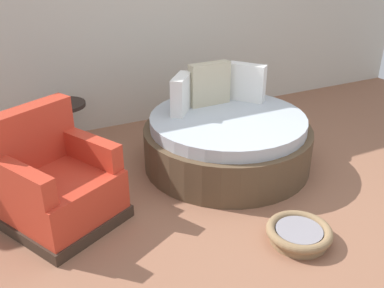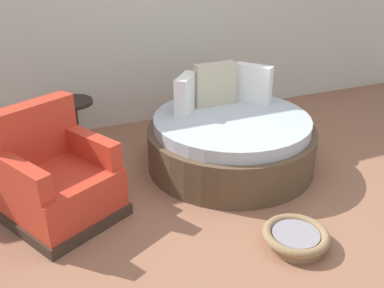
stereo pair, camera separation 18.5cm
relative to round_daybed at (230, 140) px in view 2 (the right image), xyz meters
name	(u,v)px [view 2 (the right image)]	position (x,y,z in m)	size (l,w,h in m)	color
ground_plane	(257,221)	(-0.24, -0.96, -0.29)	(8.00, 8.00, 0.02)	#936047
back_wall	(157,10)	(-0.24, 1.51, 1.06)	(8.00, 0.12, 2.68)	beige
round_daybed	(230,140)	(0.00, 0.00, 0.00)	(1.69, 1.69, 0.97)	brown
red_armchair	(57,181)	(-1.73, -0.25, 0.05)	(1.08, 1.08, 0.94)	#38281E
pet_basket	(296,237)	(-0.14, -1.35, -0.20)	(0.51, 0.51, 0.13)	#8E704C
side_table	(73,109)	(-1.37, 1.10, 0.15)	(0.44, 0.44, 0.52)	#2D231E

